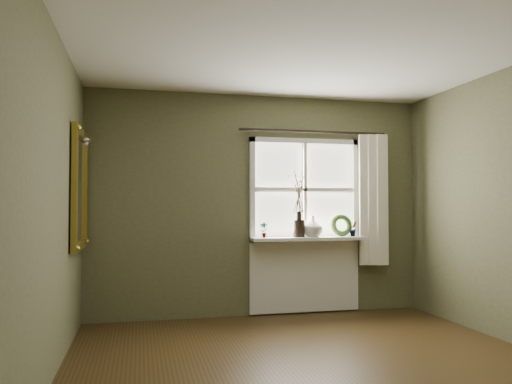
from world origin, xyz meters
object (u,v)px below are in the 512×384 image
object	(u,v)px
wreath	(341,228)
gilt_mirror	(80,189)
dark_jug	(299,228)
cream_vase	(313,226)

from	to	relation	value
wreath	gilt_mirror	bearing A→B (deg)	-171.46
dark_jug	wreath	distance (m)	0.55
dark_jug	cream_vase	world-z (taller)	cream_vase
wreath	gilt_mirror	distance (m)	3.02
wreath	gilt_mirror	world-z (taller)	gilt_mirror
cream_vase	wreath	size ratio (longest dim) A/B	0.91
wreath	gilt_mirror	xyz separation A→B (m)	(-2.96, -0.46, 0.43)
cream_vase	gilt_mirror	distance (m)	2.65
dark_jug	cream_vase	distance (m)	0.18
wreath	dark_jug	bearing A→B (deg)	-176.16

